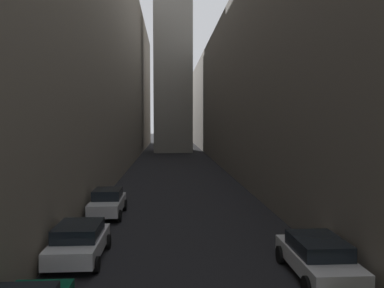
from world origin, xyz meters
name	(u,v)px	position (x,y,z in m)	size (l,w,h in m)	color
ground_plane	(176,169)	(0.00, 48.00, 0.00)	(264.00, 264.00, 0.00)	black
building_block_left	(74,62)	(-12.06, 50.00, 12.56)	(13.11, 108.00, 25.13)	#756B5B
building_block_right	(265,92)	(10.97, 50.00, 9.10)	(10.95, 108.00, 18.20)	#60594F
parked_car_left_third	(79,241)	(-4.40, 18.14, 0.77)	(2.05, 4.02, 1.46)	silver
parked_car_left_far	(108,202)	(-4.40, 25.40, 0.81)	(1.91, 4.12, 1.57)	silver
parked_car_right_third	(318,256)	(4.40, 15.87, 0.77)	(2.01, 4.35, 1.43)	silver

